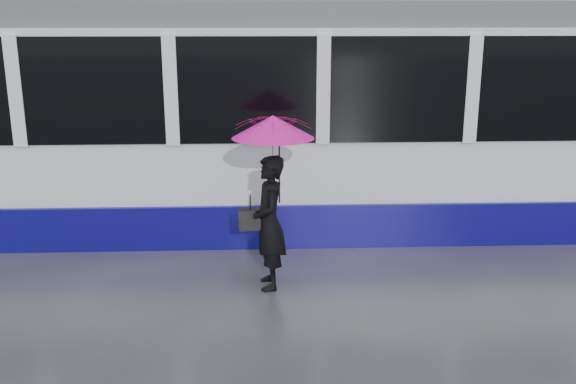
{
  "coord_description": "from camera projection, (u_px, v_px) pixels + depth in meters",
  "views": [
    {
      "loc": [
        -0.89,
        -7.22,
        3.13
      ],
      "look_at": [
        -0.57,
        0.23,
        1.1
      ],
      "focal_mm": 40.0,
      "sensor_mm": 36.0,
      "label": 1
    }
  ],
  "objects": [
    {
      "name": "woman",
      "position": [
        269.0,
        223.0,
        7.53
      ],
      "size": [
        0.44,
        0.62,
        1.6
      ],
      "primitive_type": "imported",
      "rotation": [
        0.0,
        0.0,
        -1.47
      ],
      "color": "black",
      "rests_on": "ground"
    },
    {
      "name": "tram",
      "position": [
        476.0,
        118.0,
        9.9
      ],
      "size": [
        26.0,
        2.56,
        3.35
      ],
      "color": "white",
      "rests_on": "ground"
    },
    {
      "name": "handbag",
      "position": [
        251.0,
        219.0,
        7.53
      ],
      "size": [
        0.3,
        0.15,
        0.43
      ],
      "rotation": [
        0.0,
        0.0,
        0.1
      ],
      "color": "black",
      "rests_on": "ground"
    },
    {
      "name": "umbrella",
      "position": [
        273.0,
        143.0,
        7.28
      ],
      "size": [
        1.03,
        1.03,
        1.08
      ],
      "rotation": [
        0.0,
        0.0,
        0.1
      ],
      "color": "#FF159A",
      "rests_on": "ground"
    },
    {
      "name": "rails",
      "position": [
        317.0,
        220.0,
        10.22
      ],
      "size": [
        34.0,
        1.51,
        0.02
      ],
      "color": "#3F3D38",
      "rests_on": "ground"
    },
    {
      "name": "ground",
      "position": [
        335.0,
        283.0,
        7.82
      ],
      "size": [
        90.0,
        90.0,
        0.0
      ],
      "primitive_type": "plane",
      "color": "#2B2B30",
      "rests_on": "ground"
    }
  ]
}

